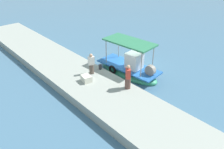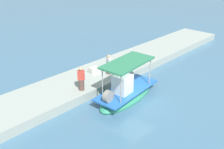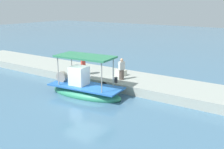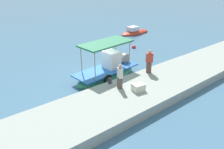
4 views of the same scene
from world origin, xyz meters
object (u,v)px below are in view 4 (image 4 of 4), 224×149
(mooring_bollard, at_px, (110,81))
(moored_boat_near, at_px, (135,32))
(cargo_crate, at_px, (138,87))
(fisherman_by_crate, at_px, (120,77))
(fisherman_near_bollard, at_px, (149,62))
(main_fishing_boat, at_px, (107,71))
(marker_buoy, at_px, (134,47))

(mooring_bollard, distance_m, moored_boat_near, 16.22)
(cargo_crate, height_order, moored_boat_near, cargo_crate)
(fisherman_by_crate, distance_m, cargo_crate, 1.32)
(fisherman_by_crate, bearing_deg, cargo_crate, -56.01)
(fisherman_near_bollard, bearing_deg, main_fishing_boat, 131.80)
(cargo_crate, distance_m, moored_boat_near, 16.98)
(fisherman_by_crate, bearing_deg, mooring_bollard, 95.46)
(fisherman_by_crate, relative_size, mooring_bollard, 4.17)
(cargo_crate, relative_size, marker_buoy, 1.67)
(main_fishing_boat, relative_size, moored_boat_near, 1.26)
(mooring_bollard, xyz_separation_m, cargo_crate, (0.76, -1.91, 0.03))
(main_fishing_boat, xyz_separation_m, fisherman_by_crate, (-1.20, -2.87, 0.89))
(fisherman_near_bollard, xyz_separation_m, mooring_bollard, (-3.37, 0.37, -0.60))
(main_fishing_boat, distance_m, fisherman_by_crate, 3.24)
(main_fishing_boat, xyz_separation_m, cargo_crate, (-0.52, -3.88, 0.38))
(cargo_crate, bearing_deg, marker_buoy, 47.57)
(fisherman_near_bollard, bearing_deg, cargo_crate, -149.36)
(fisherman_near_bollard, distance_m, fisherman_by_crate, 3.33)
(marker_buoy, bearing_deg, mooring_bollard, -143.10)
(main_fishing_boat, bearing_deg, fisherman_by_crate, -112.67)
(main_fishing_boat, xyz_separation_m, mooring_bollard, (-1.29, -1.97, 0.35))
(marker_buoy, bearing_deg, moored_boat_near, 45.17)
(cargo_crate, xyz_separation_m, moored_boat_near, (11.64, 12.35, -0.70))
(mooring_bollard, height_order, marker_buoy, mooring_bollard)
(fisherman_by_crate, relative_size, cargo_crate, 2.19)
(mooring_bollard, distance_m, marker_buoy, 10.06)
(fisherman_near_bollard, distance_m, moored_boat_near, 14.13)
(mooring_bollard, bearing_deg, main_fishing_boat, 56.78)
(mooring_bollard, height_order, moored_boat_near, mooring_bollard)
(fisherman_by_crate, bearing_deg, fisherman_near_bollard, 9.33)
(cargo_crate, bearing_deg, mooring_bollard, 111.77)
(fisherman_by_crate, bearing_deg, main_fishing_boat, 67.33)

